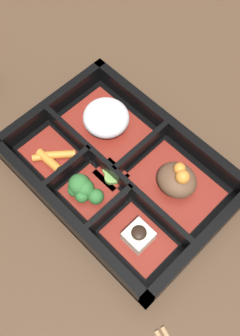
% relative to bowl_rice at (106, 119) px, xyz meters
% --- Properties ---
extents(ground_plane, '(3.00, 3.00, 0.00)m').
position_rel_bowl_rice_xyz_m(ground_plane, '(0.07, -0.04, -0.03)').
color(ground_plane, '#4C3523').
extents(bento_base, '(0.32, 0.23, 0.01)m').
position_rel_bowl_rice_xyz_m(bento_base, '(0.07, -0.04, -0.03)').
color(bento_base, black).
rests_on(bento_base, ground_plane).
extents(bento_rim, '(0.32, 0.23, 0.04)m').
position_rel_bowl_rice_xyz_m(bento_rim, '(0.07, -0.05, -0.01)').
color(bento_rim, black).
rests_on(bento_rim, ground_plane).
extents(bowl_rice, '(0.13, 0.09, 0.05)m').
position_rel_bowl_rice_xyz_m(bowl_rice, '(0.00, 0.00, 0.00)').
color(bowl_rice, maroon).
rests_on(bowl_rice, bento_base).
extents(bowl_stew, '(0.13, 0.09, 0.05)m').
position_rel_bowl_rice_xyz_m(bowl_stew, '(0.15, 0.00, -0.00)').
color(bowl_stew, maroon).
rests_on(bowl_stew, bento_base).
extents(bowl_carrots, '(0.07, 0.06, 0.02)m').
position_rel_bowl_rice_xyz_m(bowl_carrots, '(-0.02, -0.10, -0.01)').
color(bowl_carrots, maroon).
rests_on(bowl_carrots, bento_base).
extents(bowl_greens, '(0.07, 0.06, 0.04)m').
position_rel_bowl_rice_xyz_m(bowl_greens, '(0.06, -0.10, -0.01)').
color(bowl_greens, maroon).
rests_on(bowl_greens, bento_base).
extents(bowl_tofu, '(0.09, 0.06, 0.04)m').
position_rel_bowl_rice_xyz_m(bowl_tofu, '(0.16, -0.10, -0.01)').
color(bowl_tofu, maroon).
rests_on(bowl_tofu, bento_base).
extents(bowl_pickles, '(0.04, 0.04, 0.01)m').
position_rel_bowl_rice_xyz_m(bowl_pickles, '(0.07, -0.06, -0.01)').
color(bowl_pickles, maroon).
rests_on(bowl_pickles, bento_base).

